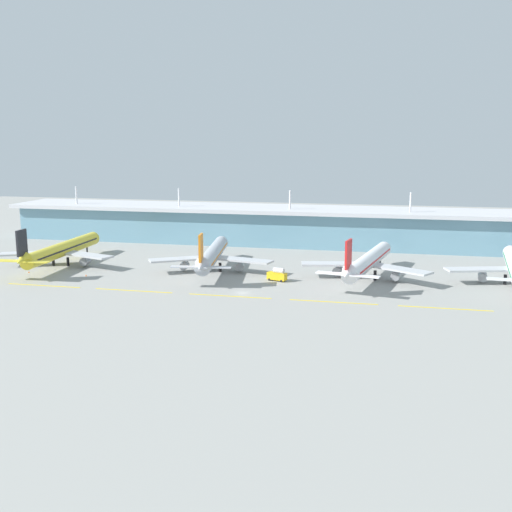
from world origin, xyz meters
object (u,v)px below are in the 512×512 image
Objects in this scene: airliner_near_middle at (212,255)px; airliner_far_middle at (368,262)px; airliner_nearest at (62,250)px; safety_cone_left_wingtip at (29,272)px; safety_cone_right_wingtip at (86,275)px; fuel_truck at (277,275)px.

airliner_near_middle is 59.80m from airliner_far_middle.
safety_cone_left_wingtip is (-5.09, -16.15, -6.10)m from airliner_nearest.
safety_cone_right_wingtip is (24.42, -0.54, 0.00)m from safety_cone_left_wingtip.
fuel_truck is (91.31, -8.65, -4.19)m from airliner_nearest.
airliner_far_middle is 33.87m from fuel_truck.
fuel_truck is 72.46m from safety_cone_right_wingtip.
fuel_truck reaches higher than safety_cone_right_wingtip.
airliner_near_middle is 0.98× the size of airliner_far_middle.
airliner_far_middle reaches higher than safety_cone_left_wingtip.
airliner_near_middle is at bearing 23.60° from safety_cone_right_wingtip.
safety_cone_right_wingtip is (-71.98, -8.04, -1.91)m from fuel_truck.
fuel_truck is 10.93× the size of safety_cone_right_wingtip.
airliner_far_middle is 8.69× the size of fuel_truck.
safety_cone_left_wingtip is 24.42m from safety_cone_right_wingtip.
safety_cone_right_wingtip is at bearing -40.81° from airliner_nearest.
airliner_near_middle is at bearing 15.28° from safety_cone_left_wingtip.
airliner_nearest is 97.04× the size of safety_cone_right_wingtip.
safety_cone_left_wingtip is (-128.22, -18.33, -6.10)m from airliner_far_middle.
airliner_nearest is at bearing -178.99° from airliner_far_middle.
fuel_truck is at bearing -161.21° from airliner_far_middle.
safety_cone_left_wingtip is at bearing 178.74° from safety_cone_right_wingtip.
fuel_truck reaches higher than safety_cone_left_wingtip.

